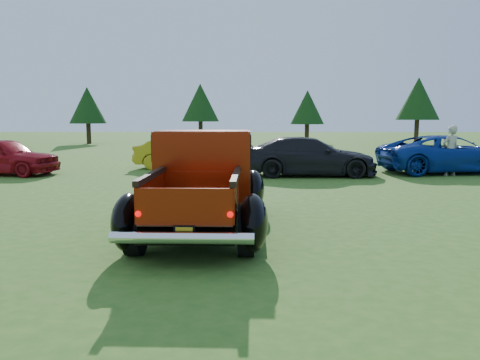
{
  "coord_description": "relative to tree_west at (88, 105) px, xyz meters",
  "views": [
    {
      "loc": [
        0.46,
        -9.37,
        2.15
      ],
      "look_at": [
        0.44,
        0.2,
        0.86
      ],
      "focal_mm": 35.0,
      "sensor_mm": 36.0,
      "label": 1
    }
  ],
  "objects": [
    {
      "name": "ground",
      "position": [
        12.0,
        -29.0,
        -3.11
      ],
      "size": [
        120.0,
        120.0,
        0.0
      ],
      "primitive_type": "plane",
      "color": "#2F5F1B",
      "rests_on": "ground"
    },
    {
      "name": "tree_west",
      "position": [
        0.0,
        0.0,
        0.0
      ],
      "size": [
        2.94,
        2.94,
        4.6
      ],
      "color": "#332114",
      "rests_on": "ground"
    },
    {
      "name": "tree_mid_left",
      "position": [
        9.0,
        2.0,
        0.27
      ],
      "size": [
        3.2,
        3.2,
        5.0
      ],
      "color": "#332114",
      "rests_on": "ground"
    },
    {
      "name": "tree_mid_right",
      "position": [
        18.0,
        1.0,
        -0.14
      ],
      "size": [
        2.82,
        2.82,
        4.4
      ],
      "color": "#332114",
      "rests_on": "ground"
    },
    {
      "name": "tree_east",
      "position": [
        27.0,
        0.5,
        0.55
      ],
      "size": [
        3.46,
        3.46,
        5.4
      ],
      "color": "#332114",
      "rests_on": "ground"
    },
    {
      "name": "pickup_truck",
      "position": [
        11.74,
        -29.23,
        -2.21
      ],
      "size": [
        2.53,
        5.17,
        1.89
      ],
      "rotation": [
        0.0,
        0.0,
        -0.03
      ],
      "color": "black",
      "rests_on": "ground"
    },
    {
      "name": "show_car_red",
      "position": [
        3.5,
        -20.85,
        -2.4
      ],
      "size": [
        4.37,
        2.38,
        1.41
      ],
      "primitive_type": "imported",
      "rotation": [
        0.0,
        0.0,
        1.39
      ],
      "color": "maroon",
      "rests_on": "ground"
    },
    {
      "name": "show_car_yellow",
      "position": [
        10.08,
        -18.82,
        -2.44
      ],
      "size": [
        4.26,
        2.19,
        1.34
      ],
      "primitive_type": "imported",
      "rotation": [
        0.0,
        0.0,
        1.37
      ],
      "color": "#B39517",
      "rests_on": "ground"
    },
    {
      "name": "show_car_grey",
      "position": [
        14.99,
        -21.12,
        -2.4
      ],
      "size": [
        4.96,
        2.09,
        1.43
      ],
      "primitive_type": "imported",
      "rotation": [
        0.0,
        0.0,
        1.55
      ],
      "color": "black",
      "rests_on": "ground"
    },
    {
      "name": "show_car_blue",
      "position": [
        20.52,
        -20.23,
        -2.38
      ],
      "size": [
        5.52,
        3.05,
        1.46
      ],
      "primitive_type": "imported",
      "rotation": [
        0.0,
        0.0,
        1.69
      ],
      "color": "navy",
      "rests_on": "ground"
    },
    {
      "name": "spectator",
      "position": [
        20.2,
        -21.13,
        -2.18
      ],
      "size": [
        0.79,
        0.65,
        1.86
      ],
      "primitive_type": "imported",
      "rotation": [
        0.0,
        0.0,
        3.48
      ],
      "color": "#B0AC98",
      "rests_on": "ground"
    }
  ]
}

